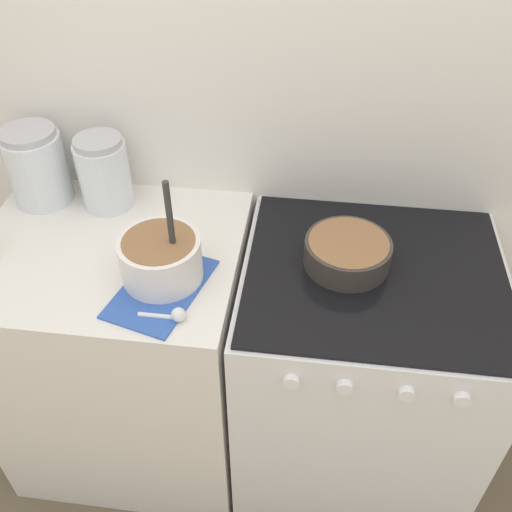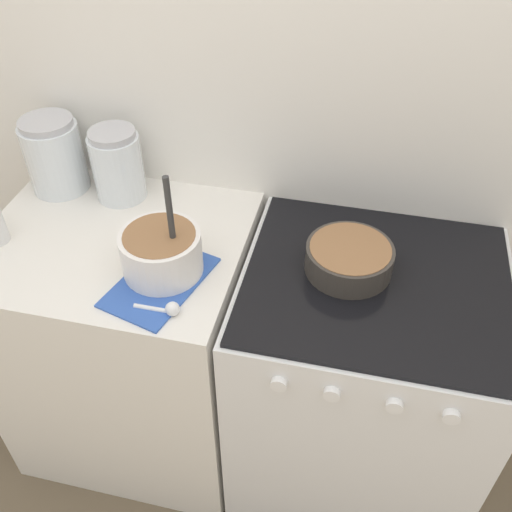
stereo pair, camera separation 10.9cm
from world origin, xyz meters
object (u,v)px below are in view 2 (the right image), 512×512
at_px(stove, 357,385).
at_px(storage_jar_left, 55,159).
at_px(mixing_bowl, 161,251).
at_px(storage_jar_middle, 118,169).
at_px(baking_pan, 349,258).

bearing_deg(stove, storage_jar_left, 168.31).
height_order(mixing_bowl, storage_jar_left, mixing_bowl).
xyz_separation_m(stove, mixing_bowl, (-0.55, -0.09, 0.53)).
distance_m(mixing_bowl, storage_jar_middle, 0.39).
distance_m(stove, storage_jar_left, 1.16).
bearing_deg(stove, baking_pan, 164.79).
xyz_separation_m(baking_pan, storage_jar_left, (-0.92, 0.19, 0.06)).
xyz_separation_m(mixing_bowl, storage_jar_middle, (-0.24, 0.30, 0.02)).
height_order(stove, storage_jar_left, storage_jar_left).
relative_size(stove, mixing_bowl, 3.02).
relative_size(storage_jar_left, storage_jar_middle, 1.05).
xyz_separation_m(stove, baking_pan, (-0.08, 0.02, 0.50)).
bearing_deg(mixing_bowl, baking_pan, 13.74).
bearing_deg(mixing_bowl, storage_jar_left, 146.13).
relative_size(stove, storage_jar_middle, 4.12).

